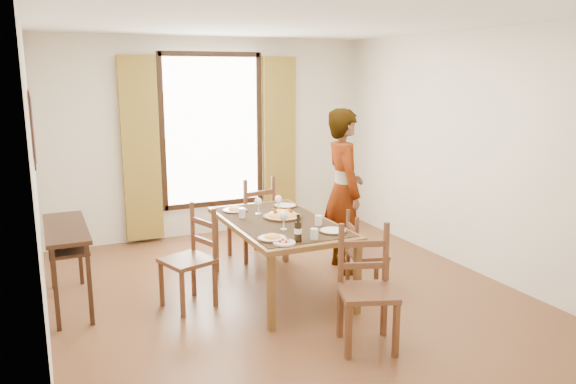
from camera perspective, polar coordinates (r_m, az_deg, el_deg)
name	(u,v)px	position (r m, az deg, el deg)	size (l,w,h in m)	color
ground	(286,293)	(5.88, -0.26, -10.25)	(5.00, 5.00, 0.00)	#4A2E17
room_shell	(280,143)	(5.60, -0.85, 4.97)	(4.60, 5.10, 2.74)	beige
console_table	(66,238)	(5.78, -21.60, -4.36)	(0.38, 1.20, 0.80)	black
dining_table	(279,227)	(5.73, -0.88, -3.55)	(0.99, 1.76, 0.76)	brown
chair_west	(190,261)	(5.53, -9.88, -6.88)	(0.55, 0.55, 0.98)	#5C2E1E
chair_north	(252,220)	(6.83, -3.64, -2.87)	(0.53, 0.53, 1.02)	#5C2E1E
chair_south	(367,292)	(4.72, 8.01, -10.00)	(0.57, 0.57, 1.01)	#5C2E1E
chair_east	(364,255)	(5.87, 7.77, -6.36)	(0.45, 0.45, 0.84)	#5C2E1E
man	(344,191)	(6.35, 5.67, 0.12)	(0.57, 0.75, 1.85)	#9C9EA5
plate_sw	(273,237)	(5.08, -1.58, -4.54)	(0.27, 0.27, 0.05)	silver
plate_se	(333,229)	(5.32, 4.58, -3.79)	(0.27, 0.27, 0.05)	silver
plate_nw	(235,209)	(6.12, -5.39, -1.70)	(0.27, 0.27, 0.05)	silver
plate_ne	(285,204)	(6.29, -0.29, -1.26)	(0.27, 0.27, 0.05)	silver
pasta_platter	(282,213)	(5.81, -0.58, -2.17)	(0.40, 0.40, 0.10)	orange
caprese_plate	(284,241)	(4.96, -0.39, -5.03)	(0.20, 0.20, 0.04)	silver
wine_glass_a	(284,220)	(5.37, -0.44, -2.89)	(0.08, 0.08, 0.18)	white
wine_glass_b	(278,203)	(6.05, -0.98, -1.17)	(0.08, 0.08, 0.18)	white
wine_glass_c	(258,206)	(5.96, -3.03, -1.39)	(0.08, 0.08, 0.18)	white
tumbler_a	(319,220)	(5.54, 3.13, -2.89)	(0.07, 0.07, 0.10)	silver
tumbler_b	(242,213)	(5.84, -4.69, -2.14)	(0.07, 0.07, 0.10)	silver
tumbler_c	(314,234)	(5.08, 2.67, -4.28)	(0.07, 0.07, 0.10)	silver
wine_bottle	(298,228)	(4.99, 1.03, -3.69)	(0.07, 0.07, 0.25)	black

